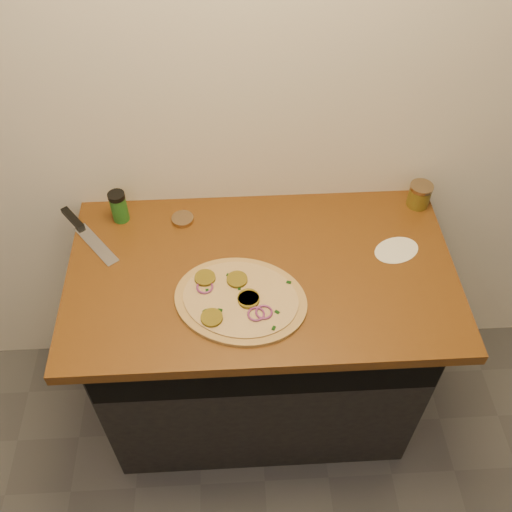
{
  "coord_description": "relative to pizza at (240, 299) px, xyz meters",
  "views": [
    {
      "loc": [
        -0.08,
        0.28,
        2.24
      ],
      "look_at": [
        -0.02,
        1.43,
        0.95
      ],
      "focal_mm": 40.0,
      "sensor_mm": 36.0,
      "label": 1
    }
  ],
  "objects": [
    {
      "name": "cabinet",
      "position": [
        0.07,
        0.15,
        -0.48
      ],
      "size": [
        1.1,
        0.6,
        0.86
      ],
      "primitive_type": "cube",
      "color": "black",
      "rests_on": "ground"
    },
    {
      "name": "countertop",
      "position": [
        0.07,
        0.12,
        -0.03
      ],
      "size": [
        1.2,
        0.7,
        0.04
      ],
      "primitive_type": "cube",
      "color": "brown",
      "rests_on": "cabinet"
    },
    {
      "name": "pizza",
      "position": [
        0.0,
        0.0,
        0.0
      ],
      "size": [
        0.48,
        0.48,
        0.03
      ],
      "color": "tan",
      "rests_on": "countertop"
    },
    {
      "name": "chefs_knife",
      "position": [
        -0.5,
        0.31,
        -0.0
      ],
      "size": [
        0.22,
        0.27,
        0.02
      ],
      "color": "#B7BAC1",
      "rests_on": "countertop"
    },
    {
      "name": "mason_jar_lid",
      "position": [
        -0.18,
        0.35,
        -0.0
      ],
      "size": [
        0.08,
        0.08,
        0.02
      ],
      "primitive_type": "cylinder",
      "rotation": [
        0.0,
        0.0,
        -0.16
      ],
      "color": "#9D805B",
      "rests_on": "countertop"
    },
    {
      "name": "salsa_jar",
      "position": [
        0.62,
        0.38,
        0.03
      ],
      "size": [
        0.08,
        0.08,
        0.08
      ],
      "color": "maroon",
      "rests_on": "countertop"
    },
    {
      "name": "spice_shaker",
      "position": [
        -0.38,
        0.37,
        0.05
      ],
      "size": [
        0.06,
        0.06,
        0.11
      ],
      "color": "#236620",
      "rests_on": "countertop"
    },
    {
      "name": "flour_spill",
      "position": [
        0.5,
        0.18,
        -0.01
      ],
      "size": [
        0.2,
        0.2,
        0.0
      ],
      "primitive_type": "cylinder",
      "rotation": [
        0.0,
        0.0,
        0.4
      ],
      "color": "silver",
      "rests_on": "countertop"
    }
  ]
}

